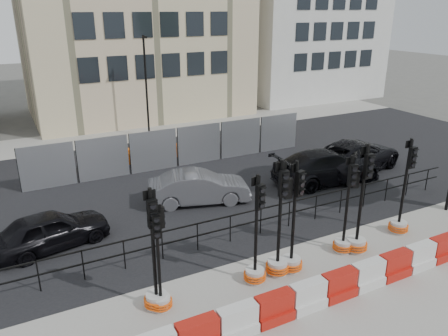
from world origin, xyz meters
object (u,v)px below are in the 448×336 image
traffic_signal_a (160,289)px  car_a (51,230)px  car_c (327,166)px  traffic_signal_d (279,248)px  traffic_signal_h (400,214)px

traffic_signal_a → car_a: bearing=129.0°
car_c → car_a: bearing=95.2°
traffic_signal_d → car_c: size_ratio=0.68×
traffic_signal_d → traffic_signal_h: 5.21m
traffic_signal_a → traffic_signal_d: size_ratio=0.85×
traffic_signal_d → traffic_signal_h: traffic_signal_d is taller
traffic_signal_a → car_c: size_ratio=0.58×
car_a → traffic_signal_a: bearing=-167.6°
traffic_signal_h → car_c: traffic_signal_h is taller
traffic_signal_d → traffic_signal_h: (5.21, 0.17, -0.14)m
car_a → car_c: car_c is taller
traffic_signal_d → traffic_signal_h: size_ratio=1.04×
traffic_signal_a → traffic_signal_d: traffic_signal_d is taller
car_c → traffic_signal_h: bearing=173.2°
traffic_signal_a → car_a: (-2.11, 4.65, 0.01)m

